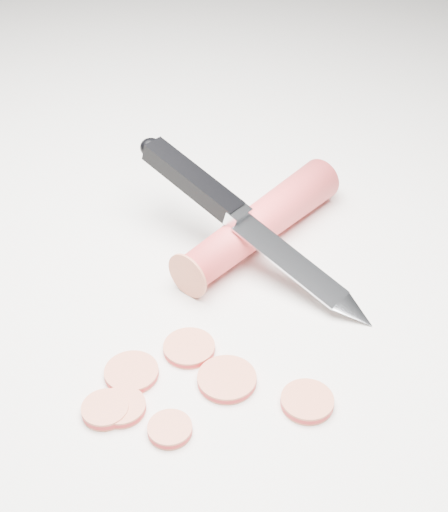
# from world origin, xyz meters

# --- Properties ---
(ground) EXTENTS (2.40, 2.40, 0.00)m
(ground) POSITION_xyz_m (0.00, 0.00, 0.00)
(ground) COLOR silver
(ground) RESTS_ON ground
(carrot) EXTENTS (0.11, 0.18, 0.03)m
(carrot) POSITION_xyz_m (0.02, 0.10, 0.02)
(carrot) COLOR #E63338
(carrot) RESTS_ON ground
(carrot_slice_0) EXTENTS (0.04, 0.04, 0.01)m
(carrot_slice_0) POSITION_xyz_m (-0.04, -0.07, 0.00)
(carrot_slice_0) COLOR #CE6444
(carrot_slice_0) RESTS_ON ground
(carrot_slice_1) EXTENTS (0.03, 0.03, 0.01)m
(carrot_slice_1) POSITION_xyz_m (-0.05, -0.11, 0.00)
(carrot_slice_1) COLOR #CE6444
(carrot_slice_1) RESTS_ON ground
(carrot_slice_2) EXTENTS (0.04, 0.04, 0.01)m
(carrot_slice_2) POSITION_xyz_m (0.03, -0.06, 0.00)
(carrot_slice_2) COLOR #CE6444
(carrot_slice_2) RESTS_ON ground
(carrot_slice_3) EXTENTS (0.03, 0.03, 0.01)m
(carrot_slice_3) POSITION_xyz_m (0.00, -0.11, 0.00)
(carrot_slice_3) COLOR #CE6444
(carrot_slice_3) RESTS_ON ground
(carrot_slice_4) EXTENTS (0.04, 0.04, 0.01)m
(carrot_slice_4) POSITION_xyz_m (0.08, -0.07, 0.00)
(carrot_slice_4) COLOR #CE6444
(carrot_slice_4) RESTS_ON ground
(carrot_slice_5) EXTENTS (0.04, 0.04, 0.01)m
(carrot_slice_5) POSITION_xyz_m (-0.01, -0.04, 0.00)
(carrot_slice_5) COLOR #CE6444
(carrot_slice_5) RESTS_ON ground
(carrot_slice_6) EXTENTS (0.03, 0.03, 0.01)m
(carrot_slice_6) POSITION_xyz_m (-0.04, -0.10, 0.00)
(carrot_slice_6) COLOR #CE6444
(carrot_slice_6) RESTS_ON ground
(kitchen_knife) EXTENTS (0.23, 0.13, 0.08)m
(kitchen_knife) POSITION_xyz_m (0.01, 0.07, 0.04)
(kitchen_knife) COLOR silver
(kitchen_knife) RESTS_ON ground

